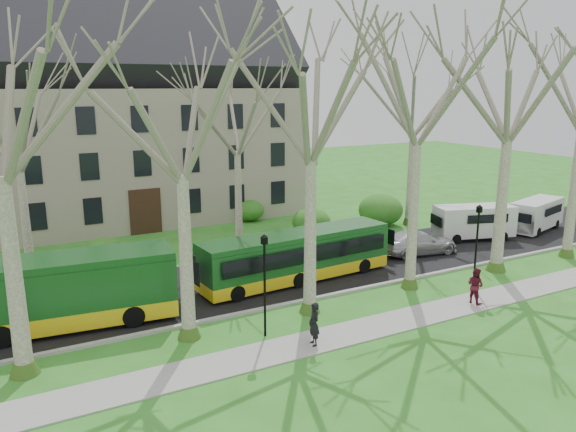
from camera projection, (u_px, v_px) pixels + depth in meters
The scene contains 16 objects.
ground at pixel (367, 302), 27.09m from camera, with size 120.00×120.00×0.00m, color #307220.
sidewalk at pixel (401, 320), 24.94m from camera, with size 70.00×2.00×0.06m, color gray.
road at pixel (309, 270), 31.79m from camera, with size 80.00×8.00×0.06m, color black.
curb at pixel (350, 291), 28.35m from camera, with size 80.00×0.25×0.14m, color #A5A39E.
building at pixel (120, 114), 43.01m from camera, with size 26.50×12.20×16.00m.
tree_row_verge at pixel (368, 157), 25.76m from camera, with size 49.00×7.00×14.00m.
tree_row_far at pixel (246, 156), 34.52m from camera, with size 33.00×7.00×12.00m.
lamp_row at pixel (382, 257), 25.65m from camera, with size 36.22×0.22×4.30m.
hedges at pixel (182, 230), 36.67m from camera, with size 30.60×8.60×2.00m.
bus_lead at pixel (17, 297), 23.24m from camera, with size 12.84×2.67×3.21m, color #154A1B, non-canonical shape.
bus_follow at pixel (297, 256), 29.73m from camera, with size 10.81×2.25×2.70m, color #154A1B, non-canonical shape.
sedan at pixel (419, 242), 34.58m from camera, with size 2.02×4.96×1.44m, color #BBBBC1.
van_a at pixel (474, 223), 37.75m from camera, with size 5.25×1.91×2.29m, color silver, non-canonical shape.
van_b at pixel (536, 215), 40.10m from camera, with size 5.07×1.85×2.21m, color silver, non-canonical shape.
pedestrian_a at pixel (314, 324), 22.32m from camera, with size 0.65×0.42×1.77m, color black.
pedestrian_b at pixel (475, 285), 26.69m from camera, with size 0.85×0.66×1.74m, color #541323.
Camera 1 is at (-15.52, -20.52, 10.21)m, focal length 35.00 mm.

